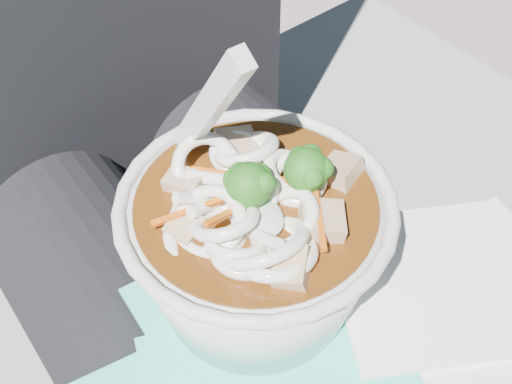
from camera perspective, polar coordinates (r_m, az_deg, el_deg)
lap at (r=0.58m, az=1.74°, el=-12.38°), size 0.32×0.48×0.15m
person_body at (r=0.60m, az=-3.44°, el=-5.15°), size 0.34×0.94×1.01m
plastic_bag at (r=0.48m, az=1.34°, el=-14.83°), size 0.29×0.27×0.01m
napkins at (r=0.52m, az=15.81°, el=-7.60°), size 0.19×0.19×0.01m
udon_bowl at (r=0.45m, az=-0.04°, el=-3.95°), size 0.20×0.20×0.21m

